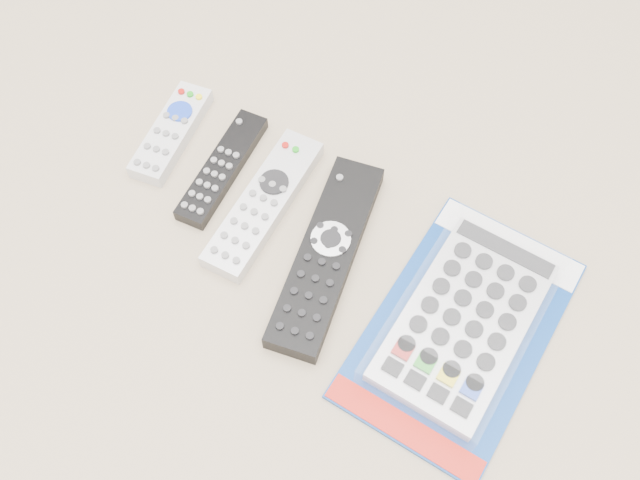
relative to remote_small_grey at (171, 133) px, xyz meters
The scene contains 5 objects.
remote_small_grey is the anchor object (origin of this frame).
remote_slim_black 0.09m from the remote_small_grey, ahead, with size 0.06×0.18×0.02m.
remote_silver_dvd 0.17m from the remote_small_grey, 10.59° to the right, with size 0.07×0.22×0.02m.
remote_large_black 0.27m from the remote_small_grey, 11.43° to the right, with size 0.11×0.27×0.03m.
jumbo_remote_packaged 0.45m from the remote_small_grey, ahead, with size 0.19×0.31×0.04m.
Camera 1 is at (0.23, -0.37, 0.75)m, focal length 40.00 mm.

